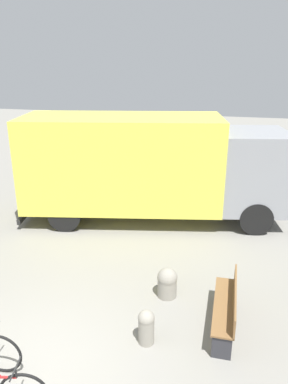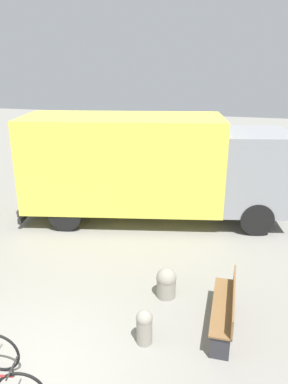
{
  "view_description": "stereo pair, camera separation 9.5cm",
  "coord_description": "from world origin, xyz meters",
  "px_view_note": "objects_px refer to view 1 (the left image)",
  "views": [
    {
      "loc": [
        3.02,
        -4.07,
        4.9
      ],
      "look_at": [
        0.95,
        4.47,
        1.74
      ],
      "focal_mm": 35.0,
      "sensor_mm": 36.0,
      "label": 1
    },
    {
      "loc": [
        3.11,
        -4.04,
        4.9
      ],
      "look_at": [
        0.95,
        4.47,
        1.74
      ],
      "focal_mm": 35.0,
      "sensor_mm": 36.0,
      "label": 2
    }
  ],
  "objects_px": {
    "delivery_truck": "(150,164)",
    "park_bench": "(228,305)",
    "bollard_far_bench": "(167,282)",
    "bollard_near_bench": "(146,326)"
  },
  "relations": [
    {
      "from": "delivery_truck",
      "to": "bollard_far_bench",
      "type": "height_order",
      "value": "delivery_truck"
    },
    {
      "from": "delivery_truck",
      "to": "park_bench",
      "type": "xyz_separation_m",
      "value": [
        2.6,
        -4.7,
        -1.32
      ]
    },
    {
      "from": "bollard_near_bench",
      "to": "bollard_far_bench",
      "type": "relative_size",
      "value": 1.01
    },
    {
      "from": "park_bench",
      "to": "bollard_far_bench",
      "type": "xyz_separation_m",
      "value": [
        -1.3,
        0.68,
        -0.14
      ]
    },
    {
      "from": "park_bench",
      "to": "bollard_near_bench",
      "type": "xyz_separation_m",
      "value": [
        -1.41,
        -0.8,
        -0.11
      ]
    },
    {
      "from": "delivery_truck",
      "to": "park_bench",
      "type": "relative_size",
      "value": 4.51
    },
    {
      "from": "delivery_truck",
      "to": "bollard_far_bench",
      "type": "distance_m",
      "value": 4.47
    },
    {
      "from": "bollard_near_bench",
      "to": "delivery_truck",
      "type": "bearing_deg",
      "value": 102.2
    },
    {
      "from": "park_bench",
      "to": "bollard_far_bench",
      "type": "distance_m",
      "value": 1.47
    },
    {
      "from": "bollard_far_bench",
      "to": "bollard_near_bench",
      "type": "bearing_deg",
      "value": -94.4
    }
  ]
}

